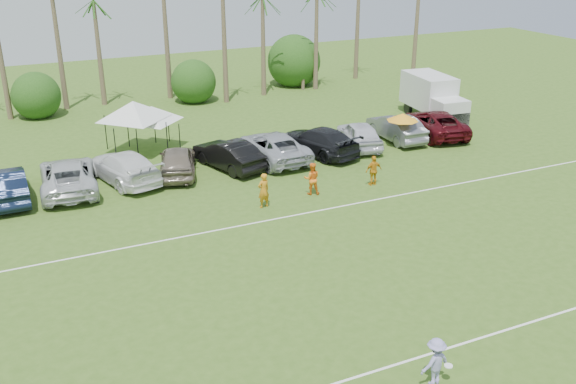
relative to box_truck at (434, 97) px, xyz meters
name	(u,v)px	position (x,y,z in m)	size (l,w,h in m)	color
field_lines	(272,289)	(-20.54, -17.42, -1.69)	(80.00, 12.10, 0.01)	white
palm_tree_4	(54,14)	(-24.54, 12.58, 5.78)	(2.40, 2.40, 8.90)	brown
palm_tree_8	(271,3)	(-7.54, 12.58, 5.78)	(2.40, 2.40, 8.90)	brown
bush_tree_1	(35,91)	(-26.54, 13.58, 0.10)	(4.00, 4.00, 4.00)	brown
bush_tree_2	(189,77)	(-14.54, 13.58, 0.10)	(4.00, 4.00, 4.00)	brown
bush_tree_3	(298,67)	(-4.54, 13.58, 0.10)	(4.00, 4.00, 4.00)	brown
sideline_player_a	(264,190)	(-17.72, -9.83, -0.78)	(0.67, 0.44, 1.83)	orange
sideline_player_b	(312,179)	(-14.71, -9.29, -0.82)	(0.86, 0.67, 1.76)	orange
sideline_player_c	(374,171)	(-11.05, -9.56, -0.85)	(1.00, 0.42, 1.70)	orange
box_truck	(434,97)	(0.00, 0.00, 0.00)	(2.93, 6.36, 3.18)	silver
canopy_tent_left	(133,101)	(-21.67, 1.40, 1.65)	(4.83, 4.83, 3.91)	black
canopy_tent_right	(151,106)	(-20.53, 1.57, 1.16)	(4.12, 4.12, 3.34)	black
market_umbrella	(403,117)	(-5.93, -4.69, 0.34)	(2.04, 2.04, 2.27)	black
frisbee_player	(435,362)	(-18.22, -24.67, -0.89)	(1.12, 0.74, 1.62)	#9490CC
parked_car_1	(8,185)	(-29.41, -3.47, -0.85)	(1.80, 5.16, 1.70)	#101A31
parked_car_2	(68,176)	(-26.40, -3.35, -0.85)	(2.82, 6.12, 1.70)	silver
parked_car_3	(124,167)	(-23.39, -3.20, -0.85)	(2.38, 5.86, 1.70)	white
parked_car_4	(177,161)	(-20.38, -3.44, -0.85)	(2.01, 4.99, 1.70)	#796B5B
parked_car_5	(228,154)	(-17.37, -3.62, -0.85)	(1.80, 5.16, 1.70)	black
parked_car_6	(274,147)	(-14.36, -3.41, -0.85)	(2.82, 6.12, 1.70)	#A6A9B1
parked_car_7	(319,141)	(-11.35, -3.55, -0.85)	(2.38, 5.86, 1.70)	black
parked_car_8	(359,134)	(-8.33, -3.43, -0.85)	(2.01, 4.99, 1.70)	silver
parked_car_9	(396,128)	(-5.32, -3.14, -0.85)	(1.80, 5.16, 1.70)	slate
parked_car_10	(435,123)	(-2.31, -3.36, -0.85)	(2.82, 6.12, 1.70)	#4A0B11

